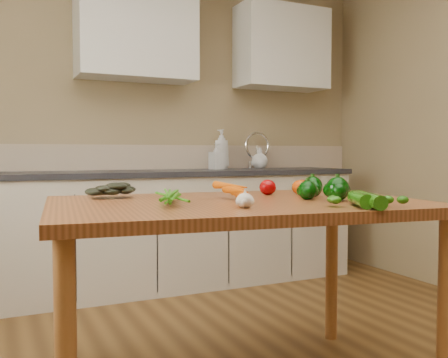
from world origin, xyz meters
TOP-DOWN VIEW (x-y plane):
  - room at (0.00, 0.17)m, footprint 4.04×5.04m
  - counter_run at (0.21, 2.19)m, footprint 2.84×0.64m
  - upper_cabinets at (0.51, 2.32)m, footprint 2.15×0.35m
  - table at (-0.18, 0.41)m, footprint 1.66×1.17m
  - soap_bottle_a at (0.64, 2.36)m, footprint 0.14×0.14m
  - soap_bottle_b at (0.54, 2.25)m, footprint 0.12×0.11m
  - soap_bottle_c at (0.99, 2.33)m, footprint 0.20×0.20m
  - carrot_bunch at (-0.28, 0.42)m, footprint 0.31×0.25m
  - leafy_greens at (-0.64, 0.79)m, footprint 0.22×0.20m
  - garlic_bulb at (-0.28, 0.16)m, footprint 0.07×0.07m
  - pepper_a at (0.12, 0.34)m, footprint 0.08×0.08m
  - pepper_b at (0.22, 0.44)m, footprint 0.09×0.09m
  - pepper_c at (0.20, 0.24)m, footprint 0.10×0.10m
  - tomato_a at (0.08, 0.62)m, footprint 0.08×0.08m
  - tomato_b at (0.23, 0.57)m, footprint 0.08×0.08m
  - tomato_c at (0.25, 0.57)m, footprint 0.08×0.08m
  - zucchini_a at (0.15, -0.02)m, footprint 0.15×0.25m
  - zucchini_b at (0.13, 0.01)m, footprint 0.14×0.21m

SIDE VIEW (x-z plane):
  - counter_run at x=0.21m, z-range -0.11..1.03m
  - table at x=-0.18m, z-range 0.32..1.15m
  - zucchini_a at x=0.15m, z-range 0.83..0.89m
  - zucchini_b at x=0.13m, z-range 0.83..0.89m
  - garlic_bulb at x=-0.28m, z-range 0.83..0.89m
  - tomato_b at x=0.23m, z-range 0.83..0.90m
  - tomato_c at x=0.25m, z-range 0.83..0.90m
  - tomato_a at x=0.08m, z-range 0.83..0.91m
  - carrot_bunch at x=-0.28m, z-range 0.83..0.91m
  - pepper_a at x=0.12m, z-range 0.83..0.91m
  - pepper_b at x=0.22m, z-range 0.83..0.92m
  - pepper_c at x=0.20m, z-range 0.83..0.93m
  - leafy_greens at x=-0.64m, z-range 0.83..0.94m
  - soap_bottle_c at x=0.99m, z-range 0.90..1.08m
  - soap_bottle_b at x=0.54m, z-range 0.90..1.11m
  - soap_bottle_a at x=0.64m, z-range 0.90..1.23m
  - room at x=0.00m, z-range -0.07..2.57m
  - upper_cabinets at x=0.51m, z-range 1.60..2.30m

